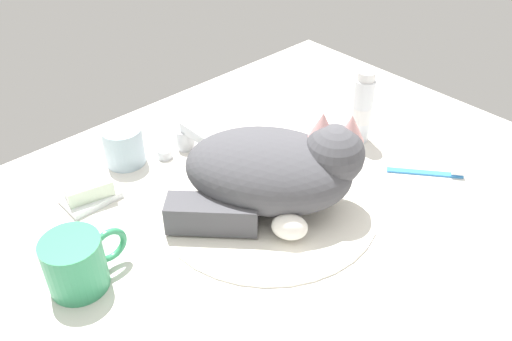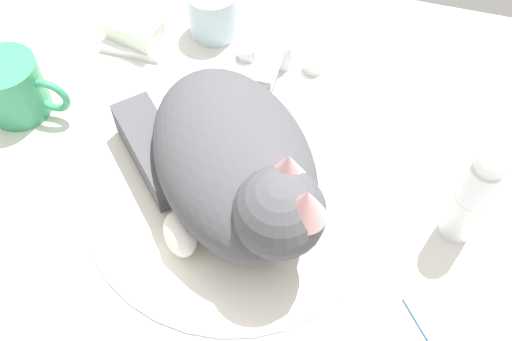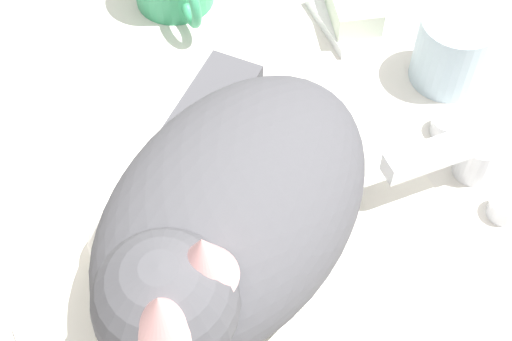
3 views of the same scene
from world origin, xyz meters
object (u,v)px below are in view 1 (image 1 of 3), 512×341
object	(u,v)px
faucet	(190,139)
coffee_mug	(77,263)
cat	(276,170)
toothpaste_bottle	(362,109)
soap_bar	(88,188)
toothbrush	(430,172)
rinse_cup	(124,146)

from	to	relation	value
faucet	coffee_mug	world-z (taller)	coffee_mug
cat	toothpaste_bottle	xyz separation A→B (cm)	(25.97, 3.15, -0.49)
faucet	cat	size ratio (longest dim) A/B	0.38
coffee_mug	cat	bearing A→B (deg)	-11.41
faucet	soap_bar	distance (cm)	21.32
soap_bar	toothbrush	distance (cm)	59.88
rinse_cup	soap_bar	size ratio (longest dim) A/B	0.96
soap_bar	toothpaste_bottle	world-z (taller)	toothpaste_bottle
coffee_mug	toothbrush	bearing A→B (deg)	-18.30
rinse_cup	toothbrush	bearing A→B (deg)	-46.77
cat	coffee_mug	distance (cm)	32.93
rinse_cup	faucet	bearing A→B (deg)	-25.35
coffee_mug	toothbrush	distance (cm)	61.80
faucet	toothpaste_bottle	distance (cm)	33.13
coffee_mug	rinse_cup	size ratio (longest dim) A/B	1.71
faucet	toothpaste_bottle	size ratio (longest dim) A/B	0.85
faucet	coffee_mug	distance (cm)	35.32
cat	toothbrush	bearing A→B (deg)	-25.98
cat	rinse_cup	xyz separation A→B (cm)	(-11.65, 27.64, -3.75)
cat	toothbrush	size ratio (longest dim) A/B	2.90
soap_bar	toothpaste_bottle	bearing A→B (deg)	-21.76
rinse_cup	toothpaste_bottle	size ratio (longest dim) A/B	0.49
rinse_cup	toothbrush	xyz separation A→B (cm)	(38.10, -40.53, -3.08)
rinse_cup	soap_bar	world-z (taller)	rinse_cup
cat	toothpaste_bottle	bearing A→B (deg)	6.92
toothpaste_bottle	toothbrush	xyz separation A→B (cm)	(0.48, -16.04, -6.35)
toothpaste_bottle	toothbrush	distance (cm)	17.26
faucet	cat	distance (cm)	22.92
toothpaste_bottle	coffee_mug	bearing A→B (deg)	176.72
toothpaste_bottle	cat	bearing A→B (deg)	-173.08
cat	faucet	bearing A→B (deg)	91.66
coffee_mug	toothpaste_bottle	size ratio (longest dim) A/B	0.84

